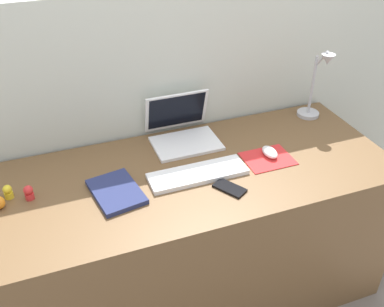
% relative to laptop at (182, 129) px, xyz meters
% --- Properties ---
extents(ground_plane, '(6.00, 6.00, 0.00)m').
position_rel_laptop_xyz_m(ground_plane, '(-0.08, -0.26, -0.79)').
color(ground_plane, slate).
extents(back_wall, '(2.99, 0.05, 1.39)m').
position_rel_laptop_xyz_m(back_wall, '(-0.08, 0.13, -0.10)').
color(back_wall, beige).
rests_on(back_wall, ground_plane).
extents(desk, '(1.79, 0.71, 0.74)m').
position_rel_laptop_xyz_m(desk, '(-0.08, -0.26, -0.42)').
color(desk, brown).
rests_on(desk, ground_plane).
extents(laptop, '(0.30, 0.27, 0.21)m').
position_rel_laptop_xyz_m(laptop, '(0.00, 0.00, 0.00)').
color(laptop, white).
rests_on(laptop, desk).
extents(keyboard, '(0.41, 0.13, 0.02)m').
position_rel_laptop_xyz_m(keyboard, '(-0.04, -0.30, -0.04)').
color(keyboard, white).
rests_on(keyboard, desk).
extents(mousepad, '(0.21, 0.17, 0.00)m').
position_rel_laptop_xyz_m(mousepad, '(0.29, -0.29, -0.05)').
color(mousepad, red).
rests_on(mousepad, desk).
extents(mouse, '(0.06, 0.10, 0.03)m').
position_rel_laptop_xyz_m(mouse, '(0.31, -0.27, -0.03)').
color(mouse, white).
rests_on(mouse, mousepad).
extents(cell_phone, '(0.12, 0.14, 0.01)m').
position_rel_laptop_xyz_m(cell_phone, '(0.05, -0.43, -0.05)').
color(cell_phone, black).
rests_on(cell_phone, desk).
extents(desk_lamp, '(0.11, 0.17, 0.37)m').
position_rel_laptop_xyz_m(desk_lamp, '(0.68, -0.05, 0.12)').
color(desk_lamp, '#B7B7BC').
rests_on(desk_lamp, desk).
extents(notebook_pad, '(0.21, 0.26, 0.02)m').
position_rel_laptop_xyz_m(notebook_pad, '(-0.38, -0.30, -0.04)').
color(notebook_pad, navy).
rests_on(notebook_pad, desk).
extents(toy_figurine_red, '(0.04, 0.04, 0.06)m').
position_rel_laptop_xyz_m(toy_figurine_red, '(-0.69, -0.21, -0.02)').
color(toy_figurine_red, red).
rests_on(toy_figurine_red, desk).
extents(toy_figurine_yellow, '(0.03, 0.03, 0.06)m').
position_rel_laptop_xyz_m(toy_figurine_yellow, '(-0.77, -0.18, -0.02)').
color(toy_figurine_yellow, yellow).
rests_on(toy_figurine_yellow, desk).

